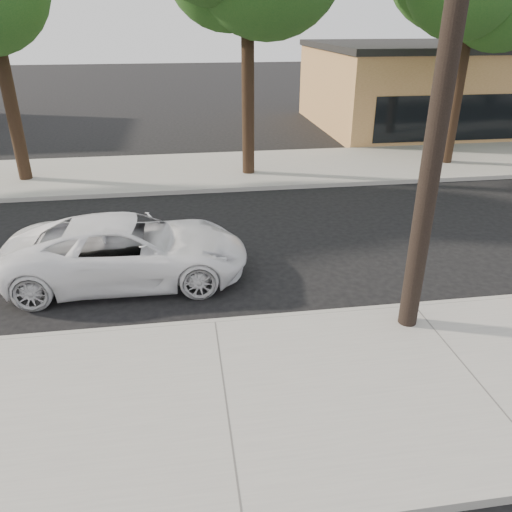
# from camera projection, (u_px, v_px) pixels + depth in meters

# --- Properties ---
(ground) EXTENTS (120.00, 120.00, 0.00)m
(ground) POSITION_uv_depth(u_px,v_px,m) (208.00, 276.00, 11.44)
(ground) COLOR black
(ground) RESTS_ON ground
(near_sidewalk) EXTENTS (90.00, 4.40, 0.15)m
(near_sidewalk) POSITION_uv_depth(u_px,v_px,m) (226.00, 403.00, 7.57)
(near_sidewalk) COLOR gray
(near_sidewalk) RESTS_ON ground
(far_sidewalk) EXTENTS (90.00, 5.00, 0.15)m
(far_sidewalk) POSITION_uv_depth(u_px,v_px,m) (194.00, 171.00, 18.99)
(far_sidewalk) COLOR gray
(far_sidewalk) RESTS_ON ground
(curb_near) EXTENTS (90.00, 0.12, 0.16)m
(curb_near) POSITION_uv_depth(u_px,v_px,m) (215.00, 324.00, 9.53)
(curb_near) COLOR #9E9B93
(curb_near) RESTS_ON ground
(building_main) EXTENTS (18.00, 10.00, 4.00)m
(building_main) POSITION_uv_depth(u_px,v_px,m) (484.00, 86.00, 26.99)
(building_main) COLOR #A67845
(building_main) RESTS_ON ground
(utility_pole) EXTENTS (1.40, 0.34, 9.00)m
(utility_pole) POSITION_uv_depth(u_px,v_px,m) (447.00, 67.00, 7.48)
(utility_pole) COLOR black
(utility_pole) RESTS_ON near_sidewalk
(police_cruiser) EXTENTS (5.26, 2.47, 1.46)m
(police_cruiser) POSITION_uv_depth(u_px,v_px,m) (129.00, 250.00, 11.01)
(police_cruiser) COLOR white
(police_cruiser) RESTS_ON ground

